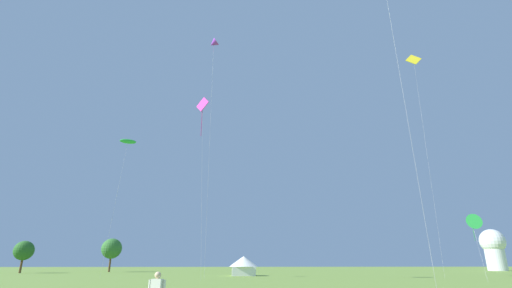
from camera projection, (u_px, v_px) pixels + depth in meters
kite_magenta_diamond at (202, 107)px, 52.46m from camera, size 2.05×3.32×25.30m
kite_yellow_diamond at (414, 62)px, 61.60m from camera, size 2.67×1.64×36.40m
kite_purple_delta at (214, 44)px, 60.01m from camera, size 2.08×3.13×37.65m
kite_green_parafoil at (128, 142)px, 55.78m from camera, size 2.74×1.66×20.32m
kite_green_delta at (472, 223)px, 45.21m from camera, size 2.29×3.61×7.82m
festival_tent_left at (244, 265)px, 59.52m from camera, size 4.76×4.76×3.09m
observatory_dome at (494, 247)px, 97.47m from camera, size 6.40×6.40×10.80m
tree_distant_left at (112, 249)px, 85.50m from camera, size 4.66×4.66×7.58m
tree_distant_right at (24, 251)px, 75.77m from camera, size 3.97×3.97×6.47m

